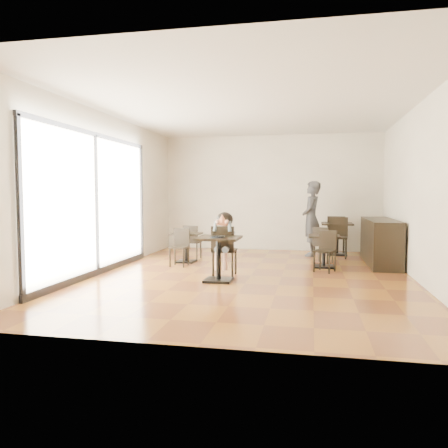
% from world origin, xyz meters
% --- Properties ---
extents(floor, '(6.00, 8.00, 0.01)m').
position_xyz_m(floor, '(0.00, 0.00, 0.00)').
color(floor, '#935720').
rests_on(floor, ground).
extents(ceiling, '(6.00, 8.00, 0.01)m').
position_xyz_m(ceiling, '(0.00, 0.00, 3.20)').
color(ceiling, silver).
rests_on(ceiling, floor).
extents(wall_back, '(6.00, 0.01, 3.20)m').
position_xyz_m(wall_back, '(0.00, 4.00, 1.60)').
color(wall_back, silver).
rests_on(wall_back, floor).
extents(wall_front, '(6.00, 0.01, 3.20)m').
position_xyz_m(wall_front, '(0.00, -4.00, 1.60)').
color(wall_front, silver).
rests_on(wall_front, floor).
extents(wall_left, '(0.01, 8.00, 3.20)m').
position_xyz_m(wall_left, '(-3.00, 0.00, 1.60)').
color(wall_left, silver).
rests_on(wall_left, floor).
extents(wall_right, '(0.01, 8.00, 3.20)m').
position_xyz_m(wall_right, '(3.00, 0.00, 1.60)').
color(wall_right, silver).
rests_on(wall_right, floor).
extents(storefront_window, '(0.04, 4.50, 2.60)m').
position_xyz_m(storefront_window, '(-2.97, -0.50, 1.40)').
color(storefront_window, white).
rests_on(storefront_window, floor).
extents(child_table, '(0.76, 0.76, 0.80)m').
position_xyz_m(child_table, '(-0.50, -0.66, 0.40)').
color(child_table, black).
rests_on(child_table, floor).
extents(child_chair, '(0.43, 0.43, 0.97)m').
position_xyz_m(child_chair, '(-0.50, -0.11, 0.48)').
color(child_chair, black).
rests_on(child_chair, floor).
extents(child, '(0.43, 0.61, 1.22)m').
position_xyz_m(child, '(-0.50, -0.11, 0.61)').
color(child, gray).
rests_on(child, child_chair).
extents(plate, '(0.27, 0.27, 0.02)m').
position_xyz_m(plate, '(-0.50, -0.76, 0.81)').
color(plate, black).
rests_on(plate, child_table).
extents(pizza_slice, '(0.28, 0.22, 0.07)m').
position_xyz_m(pizza_slice, '(-0.50, -0.30, 1.05)').
color(pizza_slice, tan).
rests_on(pizza_slice, child).
extents(adult_patron, '(0.52, 0.73, 1.89)m').
position_xyz_m(adult_patron, '(1.12, 2.98, 0.95)').
color(adult_patron, '#38393D').
rests_on(adult_patron, floor).
extents(cafe_table_mid, '(0.86, 0.86, 0.69)m').
position_xyz_m(cafe_table_mid, '(1.40, 1.24, 0.34)').
color(cafe_table_mid, black).
rests_on(cafe_table_mid, floor).
extents(cafe_table_left, '(0.67, 0.67, 0.68)m').
position_xyz_m(cafe_table_left, '(-1.68, 1.33, 0.34)').
color(cafe_table_left, black).
rests_on(cafe_table_left, floor).
extents(cafe_table_back, '(0.85, 0.85, 0.83)m').
position_xyz_m(cafe_table_back, '(1.77, 3.28, 0.41)').
color(cafe_table_back, black).
rests_on(cafe_table_back, floor).
extents(chair_mid_a, '(0.49, 0.49, 0.83)m').
position_xyz_m(chair_mid_a, '(1.40, 1.79, 0.41)').
color(chair_mid_a, black).
rests_on(chair_mid_a, floor).
extents(chair_mid_b, '(0.49, 0.49, 0.83)m').
position_xyz_m(chair_mid_b, '(1.40, 0.69, 0.41)').
color(chair_mid_b, black).
rests_on(chair_mid_b, floor).
extents(chair_left_a, '(0.38, 0.38, 0.81)m').
position_xyz_m(chair_left_a, '(-1.68, 1.88, 0.41)').
color(chair_left_a, black).
rests_on(chair_left_a, floor).
extents(chair_left_b, '(0.38, 0.38, 0.81)m').
position_xyz_m(chair_left_b, '(-1.68, 0.78, 0.41)').
color(chair_left_b, black).
rests_on(chair_left_b, floor).
extents(chair_back_a, '(0.49, 0.49, 0.99)m').
position_xyz_m(chair_back_a, '(1.77, 3.50, 0.50)').
color(chair_back_a, black).
rests_on(chair_back_a, floor).
extents(chair_back_b, '(0.49, 0.49, 0.99)m').
position_xyz_m(chair_back_b, '(1.77, 2.73, 0.50)').
color(chair_back_b, black).
rests_on(chair_back_b, floor).
extents(service_counter, '(0.60, 2.40, 1.00)m').
position_xyz_m(service_counter, '(2.65, 2.00, 0.50)').
color(service_counter, black).
rests_on(service_counter, floor).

